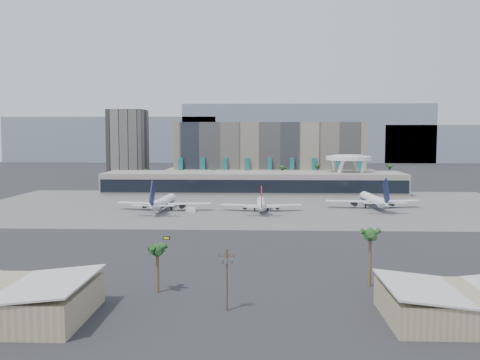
{
  "coord_description": "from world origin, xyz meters",
  "views": [
    {
      "loc": [
        4.49,
        -195.27,
        33.5
      ],
      "look_at": [
        -4.91,
        40.0,
        13.5
      ],
      "focal_mm": 40.0,
      "sensor_mm": 36.0,
      "label": 1
    }
  ],
  "objects_px": {
    "airliner_right": "(373,200)",
    "service_vehicle_a": "(191,210)",
    "taxiway_sign": "(166,238)",
    "airliner_left": "(163,202)",
    "airliner_centre": "(261,204)",
    "service_vehicle_b": "(268,208)",
    "utility_pole": "(227,274)"
  },
  "relations": [
    {
      "from": "airliner_left",
      "to": "service_vehicle_a",
      "type": "bearing_deg",
      "value": -13.65
    },
    {
      "from": "service_vehicle_a",
      "to": "taxiway_sign",
      "type": "bearing_deg",
      "value": -80.63
    },
    {
      "from": "airliner_left",
      "to": "taxiway_sign",
      "type": "relative_size",
      "value": 19.24
    },
    {
      "from": "airliner_left",
      "to": "airliner_right",
      "type": "relative_size",
      "value": 0.98
    },
    {
      "from": "airliner_left",
      "to": "taxiway_sign",
      "type": "bearing_deg",
      "value": -75.67
    },
    {
      "from": "airliner_left",
      "to": "airliner_centre",
      "type": "relative_size",
      "value": 1.19
    },
    {
      "from": "utility_pole",
      "to": "airliner_right",
      "type": "distance_m",
      "value": 155.97
    },
    {
      "from": "utility_pole",
      "to": "taxiway_sign",
      "type": "bearing_deg",
      "value": 109.17
    },
    {
      "from": "service_vehicle_a",
      "to": "taxiway_sign",
      "type": "height_order",
      "value": "service_vehicle_a"
    },
    {
      "from": "airliner_left",
      "to": "airliner_centre",
      "type": "height_order",
      "value": "airliner_left"
    },
    {
      "from": "airliner_left",
      "to": "airliner_right",
      "type": "xyz_separation_m",
      "value": [
        94.53,
        11.42,
        0.09
      ]
    },
    {
      "from": "airliner_right",
      "to": "taxiway_sign",
      "type": "relative_size",
      "value": 19.68
    },
    {
      "from": "airliner_centre",
      "to": "airliner_right",
      "type": "xyz_separation_m",
      "value": [
        51.23,
        11.66,
        0.68
      ]
    },
    {
      "from": "taxiway_sign",
      "to": "service_vehicle_b",
      "type": "bearing_deg",
      "value": 55.11
    },
    {
      "from": "service_vehicle_a",
      "to": "taxiway_sign",
      "type": "distance_m",
      "value": 60.97
    },
    {
      "from": "airliner_centre",
      "to": "service_vehicle_b",
      "type": "bearing_deg",
      "value": 41.18
    },
    {
      "from": "service_vehicle_b",
      "to": "airliner_left",
      "type": "bearing_deg",
      "value": -178.93
    },
    {
      "from": "airliner_right",
      "to": "service_vehicle_b",
      "type": "xyz_separation_m",
      "value": [
        -48.35,
        -9.12,
        -2.86
      ]
    },
    {
      "from": "airliner_right",
      "to": "service_vehicle_b",
      "type": "relative_size",
      "value": 11.16
    },
    {
      "from": "utility_pole",
      "to": "service_vehicle_a",
      "type": "xyz_separation_m",
      "value": [
        -23.88,
        129.57,
        -6.14
      ]
    },
    {
      "from": "airliner_right",
      "to": "airliner_centre",
      "type": "bearing_deg",
      "value": -170.89
    },
    {
      "from": "service_vehicle_a",
      "to": "service_vehicle_b",
      "type": "distance_m",
      "value": 33.81
    },
    {
      "from": "airliner_left",
      "to": "airliner_right",
      "type": "distance_m",
      "value": 95.21
    },
    {
      "from": "airliner_right",
      "to": "service_vehicle_a",
      "type": "relative_size",
      "value": 10.96
    },
    {
      "from": "airliner_centre",
      "to": "taxiway_sign",
      "type": "height_order",
      "value": "airliner_centre"
    },
    {
      "from": "service_vehicle_b",
      "to": "airliner_right",
      "type": "bearing_deg",
      "value": 8.9
    },
    {
      "from": "utility_pole",
      "to": "airliner_left",
      "type": "height_order",
      "value": "airliner_left"
    },
    {
      "from": "taxiway_sign",
      "to": "airliner_centre",
      "type": "bearing_deg",
      "value": 56.27
    },
    {
      "from": "airliner_left",
      "to": "airliner_right",
      "type": "bearing_deg",
      "value": 9.92
    },
    {
      "from": "airliner_centre",
      "to": "taxiway_sign",
      "type": "bearing_deg",
      "value": -115.43
    },
    {
      "from": "airliner_left",
      "to": "taxiway_sign",
      "type": "xyz_separation_m",
      "value": [
        12.96,
        -64.84,
        -3.3
      ]
    },
    {
      "from": "utility_pole",
      "to": "service_vehicle_a",
      "type": "height_order",
      "value": "utility_pole"
    }
  ]
}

